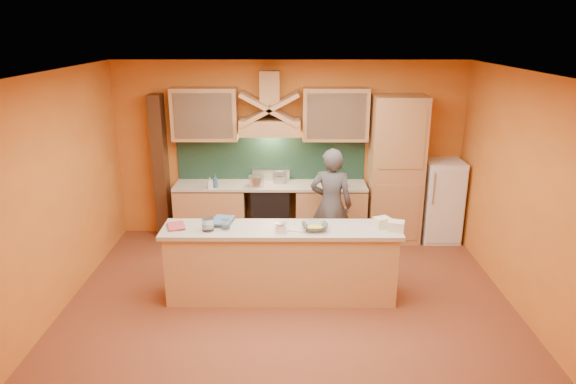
{
  "coord_description": "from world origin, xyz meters",
  "views": [
    {
      "loc": [
        0.01,
        -5.5,
        3.28
      ],
      "look_at": [
        -0.02,
        0.9,
        1.21
      ],
      "focal_mm": 32.0,
      "sensor_mm": 36.0,
      "label": 1
    }
  ],
  "objects_px": {
    "kitchen_scale": "(281,228)",
    "mixing_bowl": "(315,227)",
    "fridge": "(441,200)",
    "stove": "(271,212)",
    "person": "(331,205)"
  },
  "relations": [
    {
      "from": "fridge",
      "to": "kitchen_scale",
      "type": "xyz_separation_m",
      "value": [
        -2.5,
        -2.04,
        0.35
      ]
    },
    {
      "from": "mixing_bowl",
      "to": "kitchen_scale",
      "type": "bearing_deg",
      "value": -168.48
    },
    {
      "from": "person",
      "to": "mixing_bowl",
      "type": "relative_size",
      "value": 5.36
    },
    {
      "from": "stove",
      "to": "fridge",
      "type": "distance_m",
      "value": 2.71
    },
    {
      "from": "stove",
      "to": "kitchen_scale",
      "type": "bearing_deg",
      "value": -84.47
    },
    {
      "from": "stove",
      "to": "person",
      "type": "distance_m",
      "value": 1.23
    },
    {
      "from": "kitchen_scale",
      "to": "mixing_bowl",
      "type": "xyz_separation_m",
      "value": [
        0.41,
        0.08,
        -0.01
      ]
    },
    {
      "from": "stove",
      "to": "fridge",
      "type": "height_order",
      "value": "fridge"
    },
    {
      "from": "stove",
      "to": "mixing_bowl",
      "type": "relative_size",
      "value": 2.89
    },
    {
      "from": "stove",
      "to": "kitchen_scale",
      "type": "height_order",
      "value": "kitchen_scale"
    },
    {
      "from": "person",
      "to": "kitchen_scale",
      "type": "distance_m",
      "value": 1.48
    },
    {
      "from": "fridge",
      "to": "mixing_bowl",
      "type": "relative_size",
      "value": 4.17
    },
    {
      "from": "stove",
      "to": "person",
      "type": "height_order",
      "value": "person"
    },
    {
      "from": "kitchen_scale",
      "to": "mixing_bowl",
      "type": "distance_m",
      "value": 0.42
    },
    {
      "from": "fridge",
      "to": "stove",
      "type": "bearing_deg",
      "value": 180.0
    }
  ]
}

